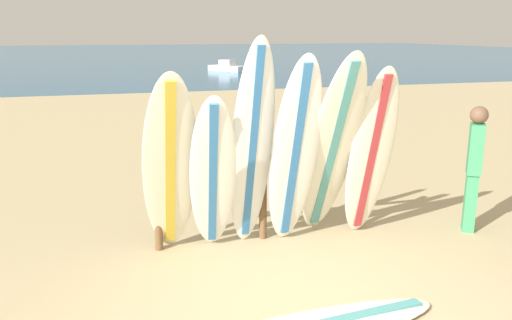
{
  "coord_description": "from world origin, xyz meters",
  "views": [
    {
      "loc": [
        -1.55,
        -3.43,
        2.42
      ],
      "look_at": [
        0.15,
        2.45,
        0.9
      ],
      "focal_mm": 36.33,
      "sensor_mm": 36.0,
      "label": 1
    }
  ],
  "objects_px": {
    "surfboard_leaning_center": "(295,154)",
    "beachgoer_standing": "(474,164)",
    "surfboard_leaning_right": "(371,155)",
    "small_boat_offshore": "(227,67)",
    "surfboard_leaning_far_left": "(170,168)",
    "surfboard_leaning_center_right": "(332,150)",
    "surfboard_leaning_left": "(213,177)",
    "surfboard_leaning_center_left": "(252,147)",
    "surfboard_rack": "(263,180)"
  },
  "relations": [
    {
      "from": "surfboard_leaning_center",
      "to": "beachgoer_standing",
      "type": "distance_m",
      "value": 2.32
    },
    {
      "from": "surfboard_leaning_right",
      "to": "small_boat_offshore",
      "type": "height_order",
      "value": "surfboard_leaning_right"
    },
    {
      "from": "surfboard_leaning_far_left",
      "to": "beachgoer_standing",
      "type": "height_order",
      "value": "surfboard_leaning_far_left"
    },
    {
      "from": "surfboard_leaning_center_right",
      "to": "surfboard_leaning_right",
      "type": "bearing_deg",
      "value": -3.71
    },
    {
      "from": "surfboard_leaning_left",
      "to": "surfboard_leaning_right",
      "type": "bearing_deg",
      "value": 0.15
    },
    {
      "from": "surfboard_leaning_right",
      "to": "surfboard_leaning_center_left",
      "type": "bearing_deg",
      "value": 175.04
    },
    {
      "from": "surfboard_rack",
      "to": "surfboard_leaning_left",
      "type": "bearing_deg",
      "value": -149.07
    },
    {
      "from": "surfboard_leaning_left",
      "to": "surfboard_rack",
      "type": "bearing_deg",
      "value": 30.93
    },
    {
      "from": "surfboard_rack",
      "to": "surfboard_leaning_far_left",
      "type": "height_order",
      "value": "surfboard_leaning_far_left"
    },
    {
      "from": "surfboard_leaning_center_left",
      "to": "surfboard_leaning_far_left",
      "type": "bearing_deg",
      "value": -176.14
    },
    {
      "from": "surfboard_leaning_left",
      "to": "beachgoer_standing",
      "type": "height_order",
      "value": "surfboard_leaning_left"
    },
    {
      "from": "beachgoer_standing",
      "to": "surfboard_leaning_center_left",
      "type": "bearing_deg",
      "value": 176.12
    },
    {
      "from": "beachgoer_standing",
      "to": "small_boat_offshore",
      "type": "relative_size",
      "value": 0.6
    },
    {
      "from": "surfboard_leaning_center",
      "to": "beachgoer_standing",
      "type": "xyz_separation_m",
      "value": [
        2.31,
        -0.06,
        -0.25
      ]
    },
    {
      "from": "surfboard_leaning_left",
      "to": "surfboard_leaning_center",
      "type": "bearing_deg",
      "value": -0.31
    },
    {
      "from": "surfboard_leaning_center",
      "to": "surfboard_leaning_far_left",
      "type": "bearing_deg",
      "value": 177.08
    },
    {
      "from": "surfboard_leaning_center_right",
      "to": "surfboard_leaning_right",
      "type": "distance_m",
      "value": 0.48
    },
    {
      "from": "surfboard_rack",
      "to": "beachgoer_standing",
      "type": "distance_m",
      "value": 2.59
    },
    {
      "from": "surfboard_leaning_center_right",
      "to": "surfboard_rack",
      "type": "bearing_deg",
      "value": 151.87
    },
    {
      "from": "surfboard_leaning_far_left",
      "to": "beachgoer_standing",
      "type": "bearing_deg",
      "value": -1.98
    },
    {
      "from": "surfboard_leaning_center_left",
      "to": "surfboard_leaning_center_right",
      "type": "bearing_deg",
      "value": -5.61
    },
    {
      "from": "surfboard_leaning_far_left",
      "to": "surfboard_leaning_center_left",
      "type": "distance_m",
      "value": 0.92
    },
    {
      "from": "surfboard_rack",
      "to": "beachgoer_standing",
      "type": "height_order",
      "value": "beachgoer_standing"
    },
    {
      "from": "surfboard_leaning_left",
      "to": "small_boat_offshore",
      "type": "bearing_deg",
      "value": 76.7
    },
    {
      "from": "small_boat_offshore",
      "to": "surfboard_leaning_far_left",
      "type": "bearing_deg",
      "value": -104.21
    },
    {
      "from": "surfboard_leaning_left",
      "to": "surfboard_leaning_center_left",
      "type": "relative_size",
      "value": 0.77
    },
    {
      "from": "surfboard_leaning_center_left",
      "to": "small_boat_offshore",
      "type": "xyz_separation_m",
      "value": [
        5.84,
        26.57,
        -0.95
      ]
    },
    {
      "from": "surfboard_leaning_right",
      "to": "beachgoer_standing",
      "type": "relative_size",
      "value": 1.33
    },
    {
      "from": "surfboard_leaning_left",
      "to": "surfboard_leaning_right",
      "type": "relative_size",
      "value": 0.89
    },
    {
      "from": "surfboard_rack",
      "to": "surfboard_leaning_far_left",
      "type": "bearing_deg",
      "value": -162.91
    },
    {
      "from": "surfboard_leaning_left",
      "to": "small_boat_offshore",
      "type": "distance_m",
      "value": 27.44
    },
    {
      "from": "small_boat_offshore",
      "to": "beachgoer_standing",
      "type": "bearing_deg",
      "value": -96.58
    },
    {
      "from": "surfboard_leaning_left",
      "to": "surfboard_leaning_center",
      "type": "height_order",
      "value": "surfboard_leaning_center"
    },
    {
      "from": "surfboard_leaning_far_left",
      "to": "surfboard_leaning_left",
      "type": "relative_size",
      "value": 1.12
    },
    {
      "from": "surfboard_leaning_far_left",
      "to": "surfboard_leaning_left",
      "type": "distance_m",
      "value": 0.46
    },
    {
      "from": "surfboard_rack",
      "to": "small_boat_offshore",
      "type": "relative_size",
      "value": 0.99
    },
    {
      "from": "surfboard_leaning_center_right",
      "to": "beachgoer_standing",
      "type": "bearing_deg",
      "value": -3.03
    },
    {
      "from": "surfboard_rack",
      "to": "surfboard_leaning_center",
      "type": "xyz_separation_m",
      "value": [
        0.23,
        -0.41,
        0.38
      ]
    },
    {
      "from": "surfboard_leaning_center_left",
      "to": "beachgoer_standing",
      "type": "relative_size",
      "value": 1.54
    },
    {
      "from": "surfboard_leaning_far_left",
      "to": "small_boat_offshore",
      "type": "relative_size",
      "value": 0.81
    },
    {
      "from": "beachgoer_standing",
      "to": "surfboard_leaning_left",
      "type": "bearing_deg",
      "value": 178.9
    },
    {
      "from": "small_boat_offshore",
      "to": "surfboard_rack",
      "type": "bearing_deg",
      "value": -102.09
    },
    {
      "from": "surfboard_leaning_center",
      "to": "surfboard_leaning_right",
      "type": "height_order",
      "value": "surfboard_leaning_center"
    },
    {
      "from": "surfboard_leaning_far_left",
      "to": "beachgoer_standing",
      "type": "distance_m",
      "value": 3.66
    },
    {
      "from": "surfboard_rack",
      "to": "small_boat_offshore",
      "type": "height_order",
      "value": "surfboard_rack"
    },
    {
      "from": "surfboard_leaning_center_left",
      "to": "surfboard_leaning_center",
      "type": "bearing_deg",
      "value": -16.12
    },
    {
      "from": "surfboard_leaning_center_left",
      "to": "surfboard_leaning_center",
      "type": "xyz_separation_m",
      "value": [
        0.45,
        -0.13,
        -0.09
      ]
    },
    {
      "from": "surfboard_leaning_center_right",
      "to": "surfboard_leaning_right",
      "type": "relative_size",
      "value": 1.08
    },
    {
      "from": "surfboard_leaning_center_left",
      "to": "surfboard_leaning_right",
      "type": "height_order",
      "value": "surfboard_leaning_center_left"
    },
    {
      "from": "surfboard_leaning_center_left",
      "to": "surfboard_leaning_left",
      "type": "bearing_deg",
      "value": -164.94
    }
  ]
}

